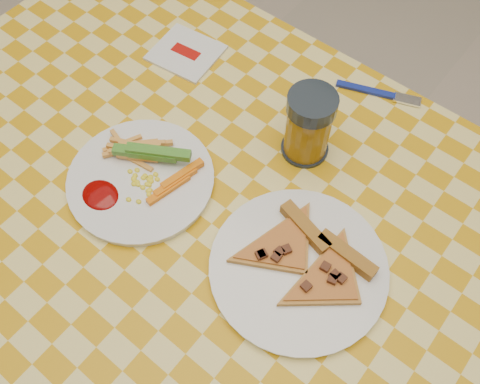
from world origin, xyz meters
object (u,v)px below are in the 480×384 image
Objects in this scene: plate_right at (298,269)px; table at (214,244)px; drink_glass at (308,126)px; plate_left at (141,180)px.

table is at bearing -172.14° from plate_right.
drink_glass reaches higher than table.
plate_left is at bearing -173.25° from plate_right.
table is 0.25m from drink_glass.
drink_glass is (0.17, 0.22, 0.06)m from plate_left.
plate_left is 0.29m from plate_right.
drink_glass is at bearing 81.62° from table.
plate_left reaches higher than table.
table is 5.46× the size of plate_left.
plate_left is (-0.14, -0.01, 0.08)m from table.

